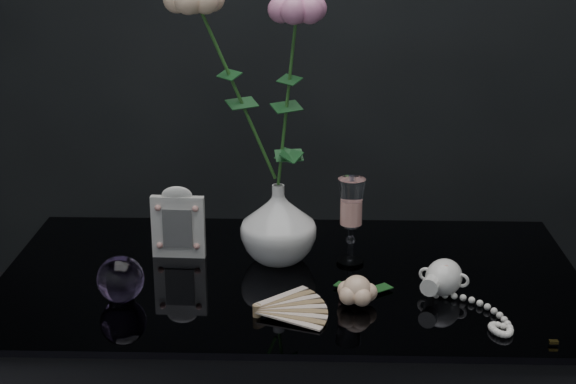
# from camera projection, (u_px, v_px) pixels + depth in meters

# --- Properties ---
(vase) EXTENTS (0.15, 0.15, 0.15)m
(vase) POSITION_uv_depth(u_px,v_px,m) (278.00, 223.00, 1.64)
(vase) COLOR white
(vase) RESTS_ON table
(wine_glass) EXTENTS (0.06, 0.06, 0.17)m
(wine_glass) POSITION_uv_depth(u_px,v_px,m) (351.00, 222.00, 1.63)
(wine_glass) COLOR white
(wine_glass) RESTS_ON table
(picture_frame) EXTENTS (0.11, 0.08, 0.14)m
(picture_frame) POSITION_uv_depth(u_px,v_px,m) (178.00, 222.00, 1.66)
(picture_frame) COLOR silver
(picture_frame) RESTS_ON table
(paperweight) EXTENTS (0.09, 0.09, 0.08)m
(paperweight) POSITION_uv_depth(u_px,v_px,m) (121.00, 279.00, 1.49)
(paperweight) COLOR #9771B7
(paperweight) RESTS_ON table
(paper_fan) EXTENTS (0.23, 0.18, 0.02)m
(paper_fan) POSITION_uv_depth(u_px,v_px,m) (257.00, 309.00, 1.44)
(paper_fan) COLOR #F1EAC1
(paper_fan) RESTS_ON table
(loose_rose) EXTENTS (0.13, 0.16, 0.05)m
(loose_rose) POSITION_uv_depth(u_px,v_px,m) (357.00, 290.00, 1.48)
(loose_rose) COLOR beige
(loose_rose) RESTS_ON table
(pearl_jar) EXTENTS (0.29, 0.29, 0.07)m
(pearl_jar) POSITION_uv_depth(u_px,v_px,m) (444.00, 276.00, 1.52)
(pearl_jar) COLOR white
(pearl_jar) RESTS_ON table
(roses) EXTENTS (0.26, 0.12, 0.43)m
(roses) POSITION_uv_depth(u_px,v_px,m) (254.00, 72.00, 1.55)
(roses) COLOR #FFC7A0
(roses) RESTS_ON vase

